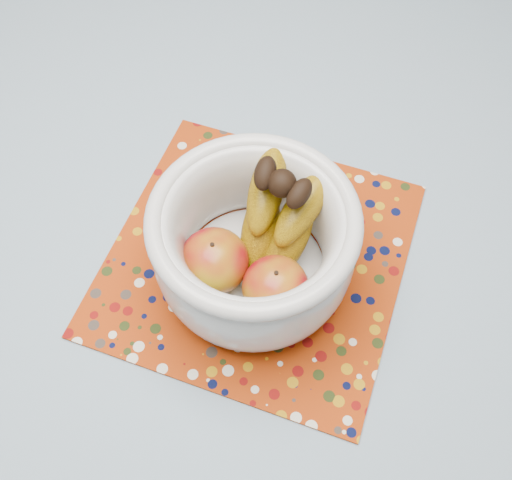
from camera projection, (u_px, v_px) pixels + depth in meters
table at (223, 222)px, 0.91m from camera, size 1.20×1.20×0.75m
tablecloth at (221, 191)px, 0.84m from camera, size 1.32×1.32×0.01m
placemat at (257, 257)px, 0.78m from camera, size 0.43×0.43×0.00m
fruit_bowl at (259, 241)px, 0.70m from camera, size 0.24×0.24×0.18m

